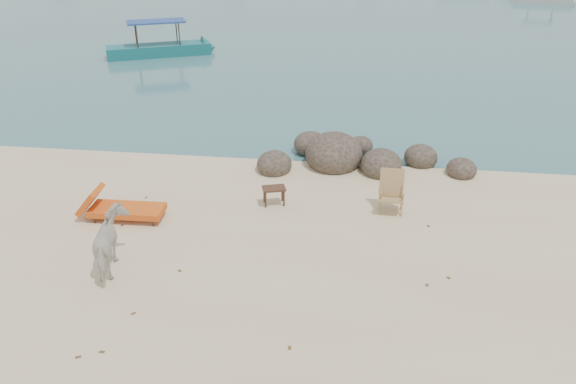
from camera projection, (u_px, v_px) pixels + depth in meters
The scene contains 7 objects.
boulders at pixel (349, 157), 16.80m from camera, with size 6.35×2.89×1.28m.
cow at pixel (112, 244), 11.71m from camera, with size 0.69×1.50×1.27m, color beige.
side_table at pixel (274, 197), 14.50m from camera, with size 0.59×0.38×0.48m, color black, non-canonical shape.
lounge_chair at pixel (127, 207), 13.79m from camera, with size 2.26×0.79×0.68m, color red, non-canonical shape.
deck_chair at pixel (392, 195), 14.01m from camera, with size 0.66×0.73×1.03m, color #A07E50, non-canonical shape.
boat_near at pixel (156, 27), 28.89m from camera, with size 5.93×1.34×2.89m, color #156265, non-canonical shape.
dead_leaves at pixel (207, 278), 11.73m from camera, with size 8.70×6.04×0.00m.
Camera 1 is at (1.96, -9.56, 6.91)m, focal length 35.00 mm.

